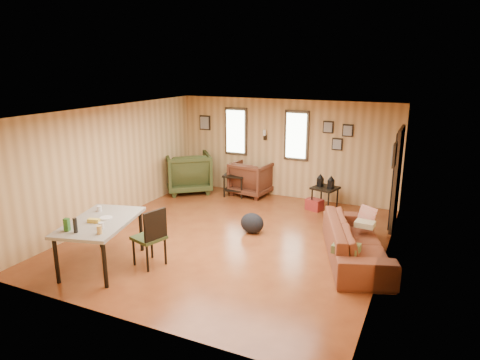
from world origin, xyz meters
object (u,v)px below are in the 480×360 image
Objects in this scene: sofa at (357,235)px; recliner_green at (188,170)px; recliner_brown at (252,177)px; side_table at (325,186)px; end_table at (235,181)px; dining_table at (100,225)px.

sofa is 5.20m from recliner_green.
recliner_brown is (-3.07, 2.71, 0.02)m from sofa.
recliner_green is 3.57m from side_table.
recliner_green reaches higher than side_table.
end_table is at bearing 35.27° from sofa.
recliner_brown is 1.13× the size of side_table.
recliner_green is 1.66× the size of end_table.
end_table is 2.31m from side_table.
recliner_green is at bearing 88.23° from dining_table.
end_table is (-0.35, -0.28, -0.09)m from recliner_brown.
side_table is 5.00m from dining_table.
side_table is (1.96, -0.41, 0.09)m from recliner_brown.
side_table is at bearing -3.26° from end_table.
dining_table is (0.96, -4.24, 0.15)m from recliner_green.
recliner_brown reaches higher than side_table.
end_table is 4.42m from dining_table.
recliner_green is at bearing 23.46° from recliner_brown.
dining_table is at bearing 98.69° from sofa.
sofa is 1.33× the size of dining_table.
side_table reaches higher than end_table.
recliner_brown reaches higher than sofa.
recliner_brown is 0.83× the size of recliner_green.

